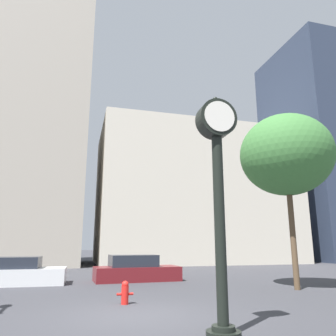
% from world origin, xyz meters
% --- Properties ---
extents(ground_plane, '(200.00, 200.00, 0.00)m').
position_xyz_m(ground_plane, '(0.00, 0.00, 0.00)').
color(ground_plane, '#38383D').
extents(building_tall_tower, '(11.28, 12.00, 29.95)m').
position_xyz_m(building_tall_tower, '(-6.87, 24.00, 14.97)').
color(building_tall_tower, '#ADA393').
rests_on(building_tall_tower, ground_plane).
extents(building_storefront_row, '(19.80, 12.00, 13.57)m').
position_xyz_m(building_storefront_row, '(10.11, 24.00, 6.79)').
color(building_storefront_row, beige).
rests_on(building_storefront_row, ground_plane).
extents(building_glass_modern, '(13.13, 12.00, 26.57)m').
position_xyz_m(building_glass_modern, '(28.90, 24.00, 13.28)').
color(building_glass_modern, '#2D384C').
rests_on(building_glass_modern, ground_plane).
extents(street_clock, '(0.89, 0.71, 5.22)m').
position_xyz_m(street_clock, '(1.36, -2.51, 3.22)').
color(street_clock, black).
rests_on(street_clock, ground_plane).
extents(car_white, '(4.38, 1.97, 1.25)m').
position_xyz_m(car_white, '(-4.25, 7.92, 0.53)').
color(car_white, silver).
rests_on(car_white, ground_plane).
extents(car_maroon, '(4.37, 2.01, 1.29)m').
position_xyz_m(car_maroon, '(1.39, 8.11, 0.54)').
color(car_maroon, maroon).
rests_on(car_maroon, ground_plane).
extents(fire_hydrant_near, '(0.52, 0.23, 0.70)m').
position_xyz_m(fire_hydrant_near, '(-0.06, 1.68, 0.35)').
color(fire_hydrant_near, red).
rests_on(fire_hydrant_near, ground_plane).
extents(bare_tree, '(4.06, 4.06, 7.56)m').
position_xyz_m(bare_tree, '(7.22, 3.13, 5.72)').
color(bare_tree, brown).
rests_on(bare_tree, ground_plane).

